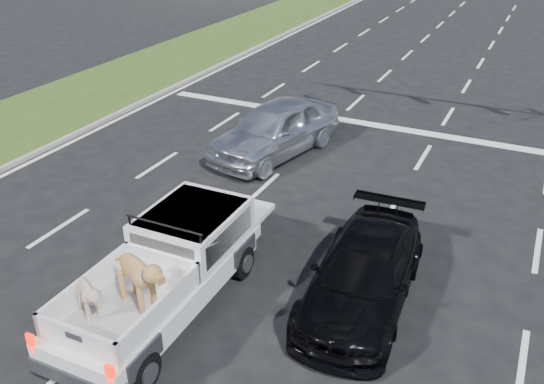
{
  "coord_description": "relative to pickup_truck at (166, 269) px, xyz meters",
  "views": [
    {
      "loc": [
        4.58,
        -8.48,
        7.24
      ],
      "look_at": [
        -0.49,
        2.0,
        1.13
      ],
      "focal_mm": 38.0,
      "sensor_mm": 36.0,
      "label": 1
    }
  ],
  "objects": [
    {
      "name": "ground",
      "position": [
        1.13,
        1.27,
        -0.88
      ],
      "size": [
        160.0,
        160.0,
        0.0
      ],
      "primitive_type": "plane",
      "color": "black",
      "rests_on": "ground"
    },
    {
      "name": "road_markings",
      "position": [
        1.13,
        7.84,
        -0.87
      ],
      "size": [
        17.75,
        60.0,
        0.01
      ],
      "color": "silver",
      "rests_on": "ground"
    },
    {
      "name": "grass_median_left",
      "position": [
        -10.37,
        7.27,
        -0.83
      ],
      "size": [
        5.0,
        60.0,
        0.1
      ],
      "primitive_type": "cube",
      "color": "#274415",
      "rests_on": "ground"
    },
    {
      "name": "curb_left",
      "position": [
        -7.92,
        7.27,
        -0.81
      ],
      "size": [
        0.15,
        60.0,
        0.14
      ],
      "primitive_type": "cube",
      "color": "gray",
      "rests_on": "ground"
    },
    {
      "name": "pickup_truck",
      "position": [
        0.0,
        0.0,
        0.0
      ],
      "size": [
        1.92,
        4.96,
        1.85
      ],
      "rotation": [
        0.0,
        0.0,
        0.01
      ],
      "color": "black",
      "rests_on": "ground"
    },
    {
      "name": "silver_sedan",
      "position": [
        -1.33,
        7.57,
        -0.06
      ],
      "size": [
        2.98,
        5.13,
        1.64
      ],
      "primitive_type": "imported",
      "rotation": [
        0.0,
        0.0,
        -0.23
      ],
      "color": "silver",
      "rests_on": "ground"
    },
    {
      "name": "black_coupe",
      "position": [
        3.33,
        1.78,
        -0.22
      ],
      "size": [
        2.11,
        4.63,
        1.31
      ],
      "primitive_type": "imported",
      "rotation": [
        0.0,
        0.0,
        0.06
      ],
      "color": "black",
      "rests_on": "ground"
    }
  ]
}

